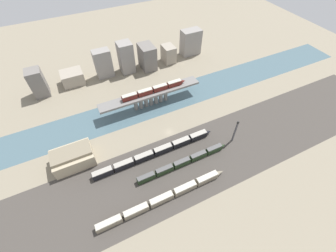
% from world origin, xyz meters
% --- Properties ---
extents(ground_plane, '(400.00, 400.00, 0.00)m').
position_xyz_m(ground_plane, '(0.00, 0.00, 0.00)').
color(ground_plane, gray).
extents(railbed_yard, '(280.00, 42.00, 0.01)m').
position_xyz_m(railbed_yard, '(0.00, -24.00, 0.00)').
color(railbed_yard, '#423D38').
rests_on(railbed_yard, ground).
extents(river_water, '(320.00, 24.72, 0.01)m').
position_xyz_m(river_water, '(0.00, 27.27, 0.00)').
color(river_water, '#47606B').
rests_on(river_water, ground).
extents(bridge, '(67.26, 7.99, 9.95)m').
position_xyz_m(bridge, '(0.00, 27.27, 7.60)').
color(bridge, slate).
rests_on(bridge, ground).
extents(train_on_bridge, '(43.66, 3.01, 3.44)m').
position_xyz_m(train_on_bridge, '(2.93, 27.27, 11.62)').
color(train_on_bridge, '#5B1E19').
rests_on(train_on_bridge, bridge).
extents(train_yard_near, '(65.49, 2.99, 3.82)m').
position_xyz_m(train_yard_near, '(-20.46, -36.36, 1.87)').
color(train_yard_near, gray).
rests_on(train_yard_near, ground).
extents(train_yard_mid, '(52.59, 2.61, 3.81)m').
position_xyz_m(train_yard_mid, '(-3.04, -23.07, 1.87)').
color(train_yard_mid, '#23381E').
rests_on(train_yard_mid, ground).
extents(train_yard_far, '(69.96, 3.16, 4.06)m').
position_xyz_m(train_yard_far, '(-13.59, -11.09, 2.00)').
color(train_yard_far, black).
rests_on(train_yard_far, ground).
extents(warehouse_building, '(20.41, 14.27, 9.29)m').
position_xyz_m(warehouse_building, '(-54.16, 3.21, 4.42)').
color(warehouse_building, tan).
rests_on(warehouse_building, ground).
extents(signal_tower, '(1.03, 1.03, 15.69)m').
position_xyz_m(signal_tower, '(30.06, -21.20, 7.65)').
color(signal_tower, '#4C4C51').
rests_on(signal_tower, ground).
extents(city_block_far_left, '(9.46, 10.15, 19.43)m').
position_xyz_m(city_block_far_left, '(-63.65, 69.83, 9.71)').
color(city_block_far_left, slate).
rests_on(city_block_far_left, ground).
extents(city_block_left, '(15.01, 12.95, 9.37)m').
position_xyz_m(city_block_left, '(-41.75, 73.47, 4.69)').
color(city_block_left, gray).
rests_on(city_block_left, ground).
extents(city_block_center, '(12.16, 8.00, 20.84)m').
position_xyz_m(city_block_center, '(-18.36, 72.16, 10.42)').
color(city_block_center, gray).
rests_on(city_block_center, ground).
extents(city_block_right, '(10.20, 10.61, 23.18)m').
position_xyz_m(city_block_right, '(-1.21, 70.96, 11.59)').
color(city_block_right, gray).
rests_on(city_block_right, ground).
extents(city_block_far_right, '(10.51, 15.03, 18.54)m').
position_xyz_m(city_block_far_right, '(14.69, 68.36, 9.27)').
color(city_block_far_right, slate).
rests_on(city_block_far_right, ground).
extents(city_block_tall, '(8.83, 11.78, 13.21)m').
position_xyz_m(city_block_tall, '(33.30, 69.31, 6.60)').
color(city_block_tall, gray).
rests_on(city_block_tall, ground).
extents(city_block_low, '(15.83, 9.36, 20.47)m').
position_xyz_m(city_block_low, '(55.03, 72.11, 10.24)').
color(city_block_low, gray).
rests_on(city_block_low, ground).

